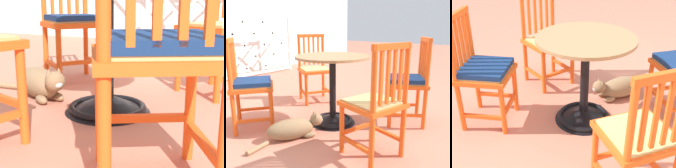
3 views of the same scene
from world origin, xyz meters
The scene contains 8 objects.
ground_plane centered at (0.00, 0.00, 0.00)m, with size 24.00×24.00×0.00m, color #C6755B.
lattice_fence_panel centered at (0.54, 2.74, 0.64)m, with size 3.43×0.06×1.28m.
cafe_table centered at (0.04, -0.08, 0.28)m, with size 0.76×0.76×0.73m.
orange_chair_at_corner centered at (-0.56, 0.49, 0.45)m, with size 0.56×0.56×0.91m.
orange_chair_tucked_in centered at (-0.29, -0.78, 0.43)m, with size 0.49×0.49×0.91m.
orange_chair_near_fence centered at (0.54, -0.70, 0.45)m, with size 0.55×0.55×0.91m.
orange_chair_by_planter centered at (0.51, 0.62, 0.43)m, with size 0.55×0.55×0.91m.
tabby_cat centered at (-0.46, -0.04, 0.10)m, with size 0.72×0.38×0.23m.
Camera 2 is at (-1.84, -1.62, 1.03)m, focal length 38.28 mm.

